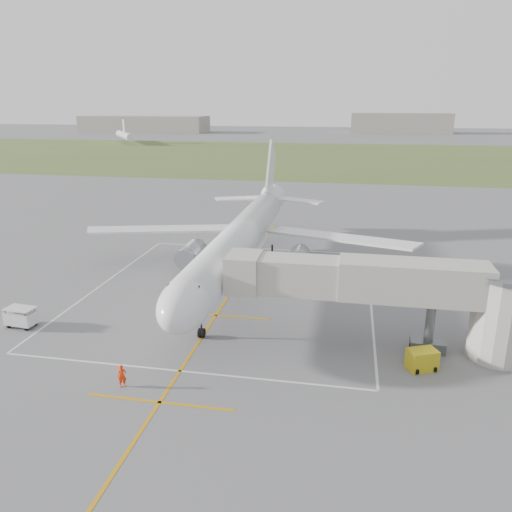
% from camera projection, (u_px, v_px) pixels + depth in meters
% --- Properties ---
extents(ground, '(700.00, 700.00, 0.00)m').
position_uv_depth(ground, '(240.00, 279.00, 54.84)').
color(ground, '#58585B').
rests_on(ground, ground).
extents(grass_strip, '(700.00, 120.00, 0.02)m').
position_uv_depth(grass_strip, '(319.00, 157.00, 176.85)').
color(grass_strip, '#455B27').
rests_on(grass_strip, ground).
extents(apron_markings, '(28.20, 60.00, 0.01)m').
position_uv_depth(apron_markings, '(227.00, 298.00, 49.38)').
color(apron_markings, '#BF7E0B').
rests_on(apron_markings, ground).
extents(airliner, '(38.93, 46.75, 13.52)m').
position_uv_depth(airliner, '(241.00, 239.00, 54.25)').
color(airliner, silver).
rests_on(airliner, ground).
extents(jet_bridge, '(23.40, 5.00, 7.20)m').
position_uv_depth(jet_bridge, '(402.00, 292.00, 37.98)').
color(jet_bridge, '#B0AD9F').
rests_on(jet_bridge, ground).
extents(gpu_unit, '(2.40, 2.06, 1.53)m').
position_uv_depth(gpu_unit, '(422.00, 360.00, 36.12)').
color(gpu_unit, '#B09E16').
rests_on(gpu_unit, ground).
extents(baggage_cart, '(2.64, 1.74, 1.74)m').
position_uv_depth(baggage_cart, '(21.00, 317.00, 42.95)').
color(baggage_cart, silver).
rests_on(baggage_cart, ground).
extents(ramp_worker_nose, '(0.71, 0.64, 1.63)m').
position_uv_depth(ramp_worker_nose, '(122.00, 376.00, 33.86)').
color(ramp_worker_nose, red).
rests_on(ramp_worker_nose, ground).
extents(ramp_worker_wing, '(1.00, 0.94, 1.62)m').
position_uv_depth(ramp_worker_wing, '(216.00, 263.00, 57.46)').
color(ramp_worker_wing, '#EB5407').
rests_on(ramp_worker_wing, ground).
extents(distant_hangars, '(345.00, 49.00, 12.00)m').
position_uv_depth(distant_hangars, '(308.00, 125.00, 305.07)').
color(distant_hangars, gray).
rests_on(distant_hangars, ground).
extents(distant_aircraft, '(213.74, 39.70, 8.85)m').
position_uv_depth(distant_aircraft, '(333.00, 137.00, 221.83)').
color(distant_aircraft, silver).
rests_on(distant_aircraft, ground).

